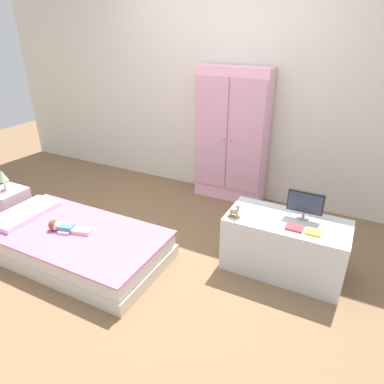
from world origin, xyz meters
name	(u,v)px	position (x,y,z in m)	size (l,w,h in m)	color
ground_plane	(153,254)	(0.00, 0.00, -0.01)	(10.00, 10.00, 0.02)	brown
back_wall	(224,79)	(0.00, 1.57, 1.35)	(6.40, 0.05, 2.70)	silver
bed	(76,244)	(-0.59, -0.35, 0.13)	(1.63, 0.85, 0.26)	silver
pillow	(25,213)	(-1.21, -0.35, 0.29)	(0.32, 0.61, 0.05)	silver
doll	(62,227)	(-0.69, -0.38, 0.30)	(0.39, 0.17, 0.10)	#4C84C6
nightstand	(10,205)	(-1.67, -0.18, 0.18)	(0.32, 0.32, 0.36)	silver
table_lamp	(2,177)	(-1.67, -0.18, 0.51)	(0.10, 0.10, 0.22)	#B7B2AD
wardrobe	(232,137)	(0.19, 1.40, 0.76)	(0.82, 0.28, 1.51)	#EFADCC
tv_stand	(284,245)	(1.11, 0.31, 0.24)	(0.97, 0.47, 0.49)	silver
tv_monitor	(305,203)	(1.21, 0.39, 0.63)	(0.28, 0.10, 0.24)	#99999E
rocking_horse_toy	(235,211)	(0.72, 0.15, 0.55)	(0.10, 0.04, 0.12)	#8E6642
book_red	(294,228)	(1.18, 0.20, 0.50)	(0.13, 0.10, 0.02)	#CC3838
book_yellow	(313,232)	(1.33, 0.20, 0.50)	(0.11, 0.10, 0.02)	gold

